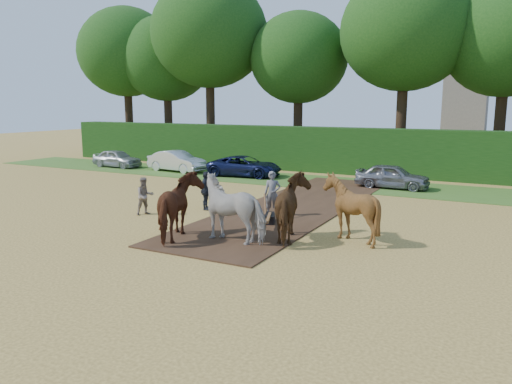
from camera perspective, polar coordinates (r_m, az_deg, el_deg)
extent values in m
plane|color=gold|center=(17.34, -9.22, -5.37)|extent=(120.00, 120.00, 0.00)
cube|color=#472D1C|center=(22.54, 4.60, -1.59)|extent=(4.50, 17.00, 0.05)
cube|color=#38601E|center=(29.49, 7.25, 1.12)|extent=(50.00, 5.00, 0.03)
cube|color=#14380F|center=(33.53, 10.00, 4.69)|extent=(46.00, 1.60, 3.00)
imported|color=gray|center=(21.22, -12.59, -0.45)|extent=(0.91, 0.96, 1.57)
imported|color=#22262D|center=(21.73, -5.74, 0.15)|extent=(0.62, 1.05, 1.69)
imported|color=#5A2D16|center=(17.09, -8.71, -1.72)|extent=(2.09, 2.90, 2.23)
imported|color=beige|center=(16.87, -2.27, -1.77)|extent=(2.76, 2.58, 2.23)
imported|color=#523719|center=(16.86, 4.27, -1.80)|extent=(2.09, 2.90, 2.23)
imported|color=brown|center=(17.07, 10.73, -1.79)|extent=(2.43, 2.55, 2.24)
cube|color=black|center=(19.29, 1.60, -3.08)|extent=(0.70, 1.03, 0.37)
cube|color=brown|center=(18.63, 1.45, -2.97)|extent=(0.65, 1.42, 0.11)
cylinder|color=brown|center=(19.79, 1.06, -1.55)|extent=(0.59, 0.97, 0.78)
cylinder|color=brown|center=(19.76, 2.41, -1.58)|extent=(0.32, 1.07, 0.78)
imported|color=gray|center=(20.38, 1.88, -0.22)|extent=(0.80, 0.67, 1.87)
imported|color=#A2A6A9|center=(37.46, -15.60, 3.72)|extent=(3.83, 1.62, 1.29)
imported|color=silver|center=(34.26, -9.02, 3.50)|extent=(4.43, 1.99, 1.41)
imported|color=#151B43|center=(31.54, -1.30, 2.96)|extent=(4.91, 2.68, 1.30)
imported|color=gray|center=(28.10, 15.32, 1.75)|extent=(3.97, 1.65, 1.34)
cylinder|color=#382616|center=(46.72, -14.28, 7.78)|extent=(0.70, 0.70, 5.85)
ellipsoid|color=#163F11|center=(46.89, -14.61, 15.22)|extent=(8.40, 8.40, 7.73)
cylinder|color=#382616|center=(44.56, -9.96, 7.55)|extent=(0.70, 0.70, 5.40)
ellipsoid|color=#163F11|center=(44.68, -10.18, 14.78)|extent=(7.80, 7.80, 7.18)
cylinder|color=#382616|center=(40.84, -5.21, 8.23)|extent=(0.70, 0.70, 6.53)
ellipsoid|color=#163F11|center=(41.17, -5.37, 17.61)|extent=(9.20, 9.20, 8.46)
cylinder|color=#382616|center=(38.93, 4.79, 7.15)|extent=(0.70, 0.70, 5.17)
ellipsoid|color=#163F11|center=(39.02, 4.91, 15.04)|extent=(7.40, 7.40, 6.81)
cylinder|color=#382616|center=(35.58, 16.21, 7.23)|extent=(0.70, 0.70, 6.08)
ellipsoid|color=#163F11|center=(35.85, 16.73, 17.27)|extent=(8.60, 8.60, 7.91)
cylinder|color=#382616|center=(36.39, 26.02, 6.31)|extent=(0.70, 0.70, 5.62)
ellipsoid|color=#163F11|center=(36.57, 26.75, 15.42)|extent=(8.00, 8.00, 7.36)
cube|color=slate|center=(68.60, 22.83, 9.28)|extent=(5.00, 5.00, 9.00)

